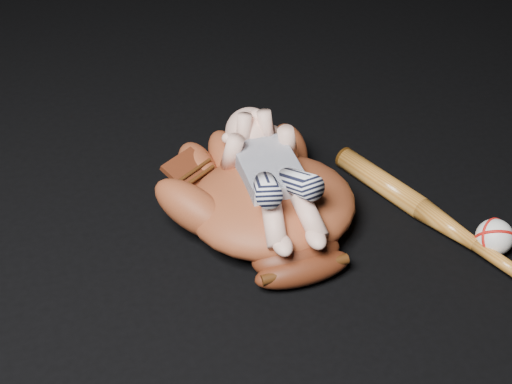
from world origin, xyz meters
TOP-DOWN VIEW (x-y plane):
  - baseball_glove at (0.01, 0.15)m, footprint 0.38×0.44m
  - newborn_baby at (0.01, 0.15)m, footprint 0.17×0.36m
  - baseball_bat at (0.29, 0.06)m, footprint 0.19×0.45m
  - baseball at (0.35, -0.04)m, footprint 0.07×0.07m

SIDE VIEW (x-z plane):
  - baseball_bat at x=0.29m, z-range 0.00..0.04m
  - baseball at x=0.35m, z-range 0.00..0.07m
  - baseball_glove at x=0.01m, z-range 0.00..0.13m
  - newborn_baby at x=0.01m, z-range 0.05..0.19m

